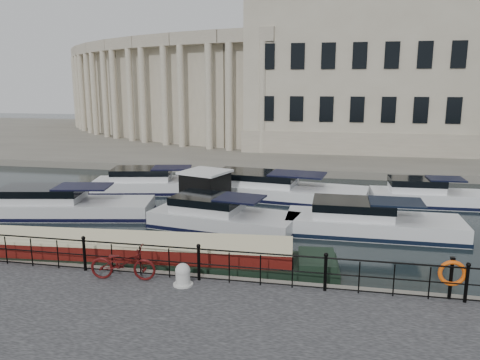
% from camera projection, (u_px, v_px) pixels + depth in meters
% --- Properties ---
extents(ground_plane, '(160.00, 160.00, 0.00)m').
position_uv_depth(ground_plane, '(216.00, 269.00, 17.36)').
color(ground_plane, black).
rests_on(ground_plane, ground).
extents(far_bank, '(120.00, 42.00, 0.55)m').
position_uv_depth(far_bank, '(298.00, 140.00, 54.75)').
color(far_bank, '#6B665B').
rests_on(far_bank, ground_plane).
extents(railing, '(24.14, 0.14, 1.22)m').
position_uv_depth(railing, '(199.00, 261.00, 14.96)').
color(railing, black).
rests_on(railing, near_quay).
extents(civic_building, '(53.55, 31.84, 16.85)m').
position_uv_depth(civic_building, '(287.00, 81.00, 49.44)').
color(civic_building, '#ADA38C').
rests_on(civic_building, far_bank).
extents(bicycle, '(2.20, 0.97, 1.12)m').
position_uv_depth(bicycle, '(123.00, 263.00, 15.02)').
color(bicycle, '#4B0D0D').
rests_on(bicycle, near_quay).
extents(mooring_bollard, '(0.63, 0.63, 0.71)m').
position_uv_depth(mooring_bollard, '(183.00, 275.00, 14.64)').
color(mooring_bollard, beige).
rests_on(mooring_bollard, near_quay).
extents(life_ring_post, '(0.79, 0.21, 1.29)m').
position_uv_depth(life_ring_post, '(452.00, 274.00, 13.54)').
color(life_ring_post, black).
rests_on(life_ring_post, near_quay).
extents(narrowboat, '(16.15, 3.39, 1.58)m').
position_uv_depth(narrowboat, '(119.00, 259.00, 17.36)').
color(narrowboat, black).
rests_on(narrowboat, ground_plane).
extents(harbour_hut, '(3.76, 3.44, 2.19)m').
position_uv_depth(harbour_hut, '(206.00, 192.00, 25.59)').
color(harbour_hut, '#6B665B').
rests_on(harbour_hut, ground_plane).
extents(cabin_cruisers, '(27.11, 10.71, 1.99)m').
position_uv_depth(cabin_cruisers, '(238.00, 203.00, 25.56)').
color(cabin_cruisers, silver).
rests_on(cabin_cruisers, ground_plane).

